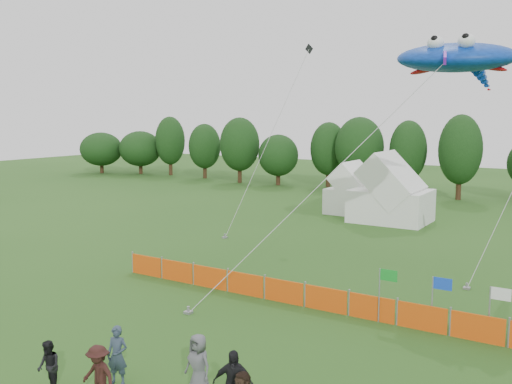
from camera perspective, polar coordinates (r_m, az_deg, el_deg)
The scene contains 13 objects.
ground at distance 18.50m, azimuth -10.50°, elevation -18.40°, with size 160.00×160.00×0.00m, color #234C16.
treeline at distance 57.99m, azimuth 22.45°, elevation 3.30°, with size 104.57×8.78×8.36m.
tent_left at distance 47.65m, azimuth 9.71°, elevation -0.05°, with size 3.87×3.87×3.42m.
tent_right at distance 44.38m, azimuth 13.36°, elevation -0.32°, with size 5.69×4.55×4.02m.
barrier_fence at distance 24.24m, azimuth 6.97°, elevation -10.60°, with size 21.90×0.06×1.00m.
flag_row at distance 22.33m, azimuth 22.45°, elevation -10.42°, with size 8.73×0.61×2.18m.
spectator_a at distance 18.35m, azimuth -13.69°, elevation -15.60°, with size 0.66×0.44×1.82m, color #2A3847.
spectator_b at distance 18.53m, azimuth -20.03°, elevation -16.09°, with size 0.75×0.58×1.54m, color black.
spectator_c at distance 17.28m, azimuth -15.49°, elevation -17.29°, with size 1.14×0.66×1.77m, color black.
spectator_d at distance 16.08m, azimuth -2.31°, elevation -18.68°, with size 1.13×0.47×1.92m, color black.
spectator_e at distance 17.34m, azimuth -5.78°, elevation -16.82°, with size 0.90×0.58×1.84m, color #525357.
stingray_kite at distance 30.25m, azimuth 19.63°, elevation 12.44°, with size 10.99×18.99×11.85m.
small_kite_dark at distance 39.47m, azimuth 1.50°, elevation 5.78°, with size 2.89×7.49×13.13m.
Camera 1 is at (11.40, -12.10, 8.13)m, focal length 40.00 mm.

